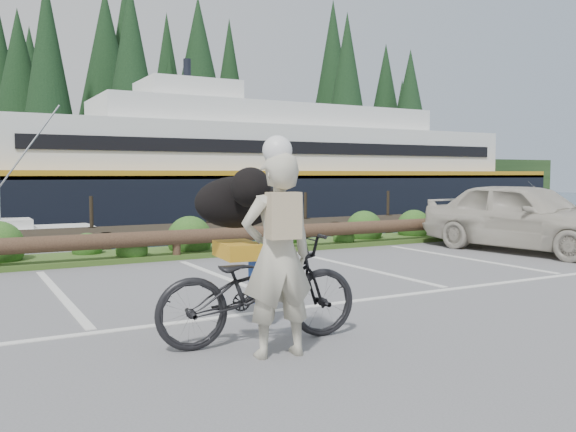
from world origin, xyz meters
The scene contains 7 objects.
ground centered at (0.00, 0.00, 0.00)m, with size 72.00×72.00×0.00m, color #5F5F62.
vegetation_strip centered at (0.00, 5.30, 0.05)m, with size 34.00×1.60×0.10m, color #3D5B21.
log_rail centered at (0.00, 4.60, 0.00)m, with size 32.00×0.30×0.60m, color #443021, non-canonical shape.
bicycle centered at (-1.19, -1.59, 0.56)m, with size 0.74×2.13×1.12m, color black.
cyclist centered at (-1.24, -2.08, 0.96)m, with size 0.70×0.46×1.92m, color #B9B49D.
dog centered at (-1.12, -0.91, 1.41)m, with size 1.00×0.49×0.58m, color black.
parked_car centered at (7.16, 2.13, 0.78)m, with size 1.84×4.57×1.56m, color #BDB6A6.
Camera 1 is at (-3.89, -7.08, 1.73)m, focal length 38.00 mm.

